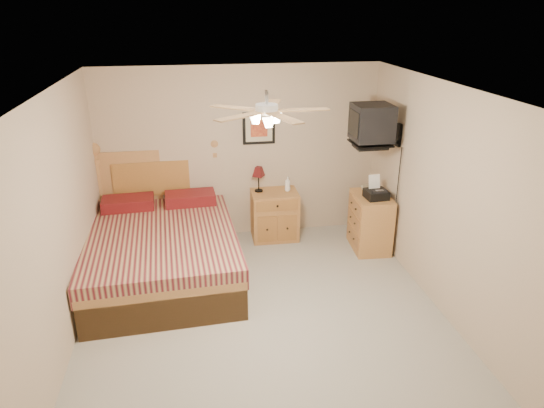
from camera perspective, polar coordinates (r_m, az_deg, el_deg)
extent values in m
plane|color=#9E9A8F|center=(5.54, -0.86, -13.32)|extent=(4.50, 4.50, 0.00)
cube|color=white|center=(4.56, -1.04, 13.10)|extent=(4.00, 4.50, 0.04)
cube|color=tan|center=(7.02, -3.75, 5.92)|extent=(4.00, 0.04, 2.50)
cube|color=tan|center=(3.04, 5.86, -18.55)|extent=(4.00, 0.04, 2.50)
cube|color=tan|center=(5.05, -24.01, -2.82)|extent=(0.04, 4.50, 2.50)
cube|color=tan|center=(5.56, 19.89, 0.06)|extent=(0.04, 4.50, 2.50)
cube|color=#AD6B33|center=(7.16, 0.29, -1.29)|extent=(0.68, 0.51, 0.72)
imported|color=white|center=(7.04, 1.85, 2.40)|extent=(0.10, 0.10, 0.21)
cube|color=black|center=(6.94, -1.56, 8.92)|extent=(0.46, 0.04, 0.46)
cube|color=#A77A36|center=(6.96, 11.48, -2.10)|extent=(0.51, 0.71, 0.80)
imported|color=beige|center=(6.97, 10.54, 1.70)|extent=(0.27, 0.32, 0.03)
imported|color=gray|center=(6.99, 10.68, 1.94)|extent=(0.23, 0.27, 0.02)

